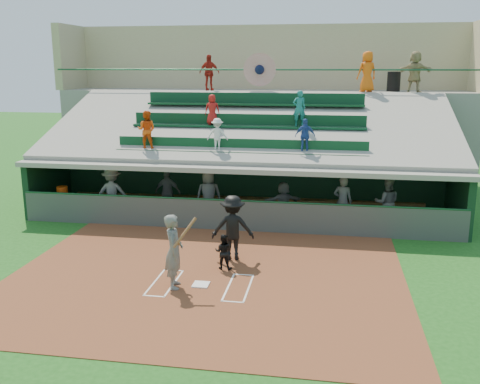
% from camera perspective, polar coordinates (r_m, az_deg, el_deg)
% --- Properties ---
extents(ground, '(100.00, 100.00, 0.00)m').
position_cam_1_polar(ground, '(14.67, -4.19, -9.93)').
color(ground, '#1A5217').
rests_on(ground, ground).
extents(dirt_slab, '(11.00, 9.00, 0.02)m').
position_cam_1_polar(dirt_slab, '(15.11, -3.74, -9.16)').
color(dirt_slab, brown).
rests_on(dirt_slab, ground).
extents(home_plate, '(0.43, 0.43, 0.03)m').
position_cam_1_polar(home_plate, '(14.65, -4.19, -9.81)').
color(home_plate, white).
rests_on(home_plate, dirt_slab).
extents(batters_box_chalk, '(2.65, 1.85, 0.01)m').
position_cam_1_polar(batters_box_chalk, '(14.66, -4.19, -9.85)').
color(batters_box_chalk, white).
rests_on(batters_box_chalk, dirt_slab).
extents(dugout_floor, '(16.00, 3.50, 0.04)m').
position_cam_1_polar(dugout_floor, '(20.90, 0.14, -2.67)').
color(dugout_floor, gray).
rests_on(dugout_floor, ground).
extents(concourse_slab, '(20.00, 3.00, 4.60)m').
position_cam_1_polar(concourse_slab, '(27.00, 2.47, 5.91)').
color(concourse_slab, gray).
rests_on(concourse_slab, ground).
extents(grandstand, '(20.40, 10.40, 7.80)m').
position_cam_1_polar(grandstand, '(24.07, 1.58, 4.92)').
color(grandstand, '#484D48').
rests_on(grandstand, ground).
extents(batter_at_plate, '(0.94, 0.83, 2.00)m').
position_cam_1_polar(batter_at_plate, '(14.25, -7.05, -6.27)').
color(batter_at_plate, '#555753').
rests_on(batter_at_plate, dirt_slab).
extents(catcher, '(0.52, 0.41, 1.05)m').
position_cam_1_polar(catcher, '(15.55, -1.78, -6.37)').
color(catcher, black).
rests_on(catcher, dirt_slab).
extents(home_umpire, '(1.37, 0.90, 1.99)m').
position_cam_1_polar(home_umpire, '(16.17, -0.78, -3.82)').
color(home_umpire, black).
rests_on(home_umpire, dirt_slab).
extents(dugout_bench, '(14.46, 1.16, 0.43)m').
position_cam_1_polar(dugout_bench, '(22.10, 0.43, -1.15)').
color(dugout_bench, olive).
rests_on(dugout_bench, dugout_floor).
extents(white_table, '(0.90, 0.73, 0.72)m').
position_cam_1_polar(white_table, '(22.17, -18.25, -1.40)').
color(white_table, white).
rests_on(white_table, dugout_floor).
extents(water_cooler, '(0.42, 0.42, 0.42)m').
position_cam_1_polar(water_cooler, '(22.03, -18.42, 0.02)').
color(water_cooler, '#E24A0D').
rests_on(water_cooler, white_table).
extents(dugout_player_a, '(1.41, 1.00, 1.99)m').
position_cam_1_polar(dugout_player_a, '(21.07, -13.48, -0.07)').
color(dugout_player_a, '#5D5F5A').
rests_on(dugout_player_a, dugout_floor).
extents(dugout_player_b, '(1.07, 0.52, 1.77)m').
position_cam_1_polar(dugout_player_b, '(21.23, -7.70, -0.01)').
color(dugout_player_b, '#525450').
rests_on(dugout_player_b, dugout_floor).
extents(dugout_player_c, '(1.06, 0.81, 1.93)m').
position_cam_1_polar(dugout_player_c, '(20.30, -3.36, -0.30)').
color(dugout_player_c, '#535651').
rests_on(dugout_player_c, dugout_floor).
extents(dugout_player_d, '(1.51, 0.96, 1.56)m').
position_cam_1_polar(dugout_player_d, '(19.98, 4.64, -1.09)').
color(dugout_player_d, '#5B5E58').
rests_on(dugout_player_d, dugout_floor).
extents(dugout_player_e, '(0.75, 0.56, 1.86)m').
position_cam_1_polar(dugout_player_e, '(19.77, 10.89, -1.01)').
color(dugout_player_e, '#565954').
rests_on(dugout_player_e, dugout_floor).
extents(dugout_player_f, '(0.89, 0.70, 1.82)m').
position_cam_1_polar(dugout_player_f, '(20.08, 15.39, -1.09)').
color(dugout_player_f, '#61635E').
rests_on(dugout_player_f, dugout_floor).
extents(trash_bin, '(0.61, 0.61, 0.91)m').
position_cam_1_polar(trash_bin, '(26.51, 16.07, 11.26)').
color(trash_bin, black).
rests_on(trash_bin, concourse_slab).
extents(concourse_staff_a, '(1.03, 0.51, 1.70)m').
position_cam_1_polar(concourse_staff_a, '(26.36, -3.29, 12.59)').
color(concourse_staff_a, '#A41D12').
rests_on(concourse_staff_a, concourse_slab).
extents(concourse_staff_b, '(1.05, 0.89, 1.82)m').
position_cam_1_polar(concourse_staff_b, '(25.15, 13.40, 12.37)').
color(concourse_staff_b, '#E65A0D').
rests_on(concourse_staff_b, concourse_slab).
extents(concourse_staff_c, '(1.78, 1.04, 1.83)m').
position_cam_1_polar(concourse_staff_c, '(25.59, 18.16, 12.09)').
color(concourse_staff_c, tan).
rests_on(concourse_staff_c, concourse_slab).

